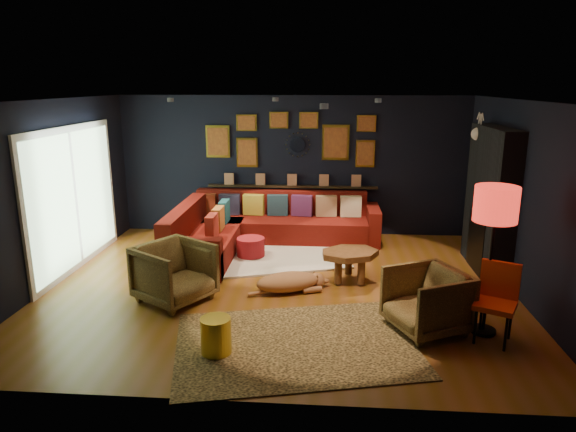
# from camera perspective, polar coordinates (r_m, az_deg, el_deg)

# --- Properties ---
(floor) EXTENTS (6.50, 6.50, 0.00)m
(floor) POSITION_cam_1_polar(r_m,az_deg,el_deg) (7.40, -0.98, -7.81)
(floor) COLOR brown
(floor) RESTS_ON ground
(room_walls) EXTENTS (6.50, 6.50, 6.50)m
(room_walls) POSITION_cam_1_polar(r_m,az_deg,el_deg) (6.95, -1.03, 4.42)
(room_walls) COLOR black
(room_walls) RESTS_ON ground
(sectional) EXTENTS (3.41, 2.69, 0.86)m
(sectional) POSITION_cam_1_polar(r_m,az_deg,el_deg) (9.06, -3.80, -1.43)
(sectional) COLOR maroon
(sectional) RESTS_ON ground
(ledge) EXTENTS (3.20, 0.12, 0.04)m
(ledge) POSITION_cam_1_polar(r_m,az_deg,el_deg) (9.70, 0.46, 3.30)
(ledge) COLOR black
(ledge) RESTS_ON room_walls
(gallery_wall) EXTENTS (3.15, 0.04, 1.02)m
(gallery_wall) POSITION_cam_1_polar(r_m,az_deg,el_deg) (9.60, 0.40, 8.55)
(gallery_wall) COLOR gold
(gallery_wall) RESTS_ON room_walls
(sunburst_mirror) EXTENTS (0.47, 0.16, 0.47)m
(sunburst_mirror) POSITION_cam_1_polar(r_m,az_deg,el_deg) (9.61, 1.08, 7.91)
(sunburst_mirror) COLOR silver
(sunburst_mirror) RESTS_ON room_walls
(fireplace) EXTENTS (0.31, 1.60, 2.20)m
(fireplace) POSITION_cam_1_polar(r_m,az_deg,el_deg) (8.29, 21.43, 1.04)
(fireplace) COLOR black
(fireplace) RESTS_ON ground
(deer_head) EXTENTS (0.50, 0.28, 0.45)m
(deer_head) POSITION_cam_1_polar(r_m,az_deg,el_deg) (8.62, 21.41, 8.49)
(deer_head) COLOR white
(deer_head) RESTS_ON fireplace
(sliding_door) EXTENTS (0.06, 2.80, 2.20)m
(sliding_door) POSITION_cam_1_polar(r_m,az_deg,el_deg) (8.53, -22.67, 1.82)
(sliding_door) COLOR white
(sliding_door) RESTS_ON ground
(ceiling_spots) EXTENTS (3.30, 2.50, 0.06)m
(ceiling_spots) POSITION_cam_1_polar(r_m,az_deg,el_deg) (7.64, -0.50, 12.65)
(ceiling_spots) COLOR black
(ceiling_spots) RESTS_ON room_walls
(shag_rug) EXTENTS (2.76, 2.33, 0.03)m
(shag_rug) POSITION_cam_1_polar(r_m,az_deg,el_deg) (8.60, -2.03, -4.44)
(shag_rug) COLOR silver
(shag_rug) RESTS_ON ground
(leopard_rug) EXTENTS (2.96, 2.40, 0.01)m
(leopard_rug) POSITION_cam_1_polar(r_m,az_deg,el_deg) (5.88, 0.81, -14.01)
(leopard_rug) COLOR tan
(leopard_rug) RESTS_ON ground
(coffee_table) EXTENTS (1.05, 0.92, 0.44)m
(coffee_table) POSITION_cam_1_polar(r_m,az_deg,el_deg) (7.49, 6.86, -4.51)
(coffee_table) COLOR brown
(coffee_table) RESTS_ON shag_rug
(pouf) EXTENTS (0.46, 0.46, 0.30)m
(pouf) POSITION_cam_1_polar(r_m,az_deg,el_deg) (8.54, -4.16, -3.43)
(pouf) COLOR #A41B24
(pouf) RESTS_ON shag_rug
(armchair_left) EXTENTS (1.12, 1.14, 0.87)m
(armchair_left) POSITION_cam_1_polar(r_m,az_deg,el_deg) (6.94, -12.50, -5.89)
(armchair_left) COLOR #AC843F
(armchair_left) RESTS_ON ground
(armchair_right) EXTENTS (1.01, 1.03, 0.82)m
(armchair_right) POSITION_cam_1_polar(r_m,az_deg,el_deg) (6.22, 15.17, -8.76)
(armchair_right) COLOR #AC843F
(armchair_right) RESTS_ON ground
(gold_stool) EXTENTS (0.33, 0.33, 0.41)m
(gold_stool) POSITION_cam_1_polar(r_m,az_deg,el_deg) (5.66, -8.00, -13.07)
(gold_stool) COLOR gold
(gold_stool) RESTS_ON ground
(orange_chair) EXTENTS (0.56, 0.56, 0.89)m
(orange_chair) POSITION_cam_1_polar(r_m,az_deg,el_deg) (6.22, 22.21, -8.19)
(orange_chair) COLOR black
(orange_chair) RESTS_ON ground
(floor_lamp) EXTENTS (0.48, 0.48, 1.73)m
(floor_lamp) POSITION_cam_1_polar(r_m,az_deg,el_deg) (6.06, 22.06, 0.58)
(floor_lamp) COLOR black
(floor_lamp) RESTS_ON ground
(dog) EXTENTS (1.33, 0.96, 0.38)m
(dog) POSITION_cam_1_polar(r_m,az_deg,el_deg) (7.13, -0.03, -6.94)
(dog) COLOR #AA6E43
(dog) RESTS_ON leopard_rug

